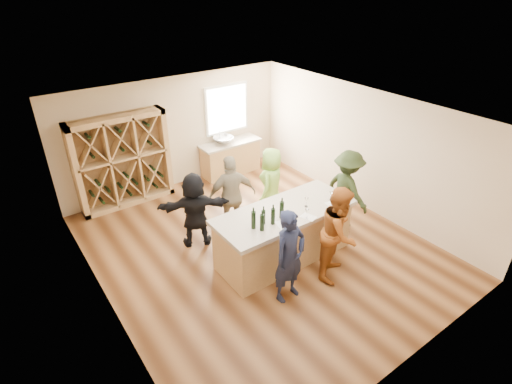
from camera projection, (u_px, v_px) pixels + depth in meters
floor at (258, 248)px, 8.26m from camera, size 6.00×7.00×0.10m
ceiling at (258, 112)px, 6.85m from camera, size 6.00×7.00×0.10m
wall_back at (175, 132)px, 10.06m from camera, size 6.00×0.10×2.80m
wall_front at (423, 294)px, 5.04m from camera, size 6.00×0.10×2.80m
wall_left at (94, 243)px, 5.99m from camera, size 0.10×7.00×2.80m
wall_right at (366, 149)px, 9.12m from camera, size 0.10×7.00×2.80m
window_frame at (227, 109)px, 10.61m from camera, size 1.30×0.06×1.30m
window_pane at (227, 109)px, 10.58m from camera, size 1.18×0.01×1.18m
wine_rack at (123, 161)px, 9.24m from camera, size 2.20×0.45×2.20m
back_counter_base at (230, 158)px, 11.01m from camera, size 1.60×0.58×0.86m
back_counter_top at (230, 143)px, 10.78m from camera, size 1.70×0.62×0.06m
sink at (223, 140)px, 10.62m from camera, size 0.54×0.54×0.19m
faucet at (220, 136)px, 10.72m from camera, size 0.02×0.02×0.30m
tasting_counter_base at (284, 236)px, 7.69m from camera, size 2.60×1.00×1.00m
tasting_counter_top at (285, 212)px, 7.42m from camera, size 2.72×1.12×0.08m
wine_bottle_a at (253, 220)px, 6.81m from camera, size 0.09×0.09×0.33m
wine_bottle_b at (262, 222)px, 6.76m from camera, size 0.10×0.10×0.31m
wine_bottle_c at (264, 217)px, 6.95m from camera, size 0.07×0.07×0.27m
wine_bottle_d at (273, 216)px, 6.94m from camera, size 0.10×0.10×0.31m
wine_bottle_e at (282, 210)px, 7.10m from camera, size 0.10×0.10×0.33m
wine_glass_a at (289, 221)px, 6.91m from camera, size 0.09×0.09×0.20m
wine_glass_b at (307, 214)px, 7.12m from camera, size 0.07×0.07×0.18m
wine_glass_c at (331, 206)px, 7.38m from camera, size 0.08×0.08×0.17m
wine_glass_d at (306, 202)px, 7.48m from camera, size 0.08×0.08×0.19m
wine_glass_e at (331, 196)px, 7.70m from camera, size 0.07×0.07×0.17m
tasting_menu_a at (284, 225)px, 6.97m from camera, size 0.31×0.37×0.00m
tasting_menu_b at (308, 217)px, 7.20m from camera, size 0.27×0.31×0.00m
tasting_menu_c at (334, 205)px, 7.56m from camera, size 0.28×0.34×0.00m
person_near_left at (290, 257)px, 6.57m from camera, size 0.66×0.51×1.71m
person_near_right at (339, 233)px, 7.08m from camera, size 1.00×0.85×1.80m
person_server at (347, 189)px, 8.52m from camera, size 0.59×1.16×1.76m
person_far_mid at (232, 196)px, 8.26m from camera, size 1.14×0.78×1.78m
person_far_right at (271, 183)px, 8.88m from camera, size 0.96×0.88×1.65m
person_far_left at (195, 210)px, 7.94m from camera, size 1.57×1.09×1.60m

